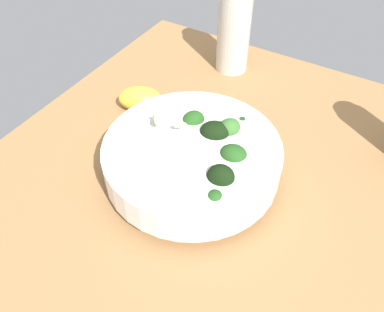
{
  "coord_description": "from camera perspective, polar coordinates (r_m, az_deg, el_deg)",
  "views": [
    {
      "loc": [
        15.96,
        -36.19,
        41.88
      ],
      "look_at": [
        -3.26,
        -3.78,
        4.0
      ],
      "focal_mm": 38.67,
      "sensor_mm": 36.0,
      "label": 1
    }
  ],
  "objects": [
    {
      "name": "lemon_wedge",
      "position": [
        0.67,
        -7.18,
        7.87
      ],
      "size": [
        8.05,
        6.9,
        3.79
      ],
      "primitive_type": "ellipsoid",
      "rotation": [
        0.0,
        0.0,
        0.47
      ],
      "color": "yellow",
      "rests_on": "ground_plane"
    },
    {
      "name": "ground_plane",
      "position": [
        0.59,
        4.59,
        -3.14
      ],
      "size": [
        63.23,
        63.23,
        4.37
      ],
      "primitive_type": "cube",
      "color": "#996D42"
    },
    {
      "name": "bottle_tall",
      "position": [
        0.73,
        5.79,
        16.96
      ],
      "size": [
        5.59,
        5.59,
        16.02
      ],
      "color": "beige",
      "rests_on": "ground_plane"
    },
    {
      "name": "bowl_of_broccoli",
      "position": [
        0.54,
        0.22,
        -0.21
      ],
      "size": [
        23.0,
        23.0,
        8.15
      ],
      "color": "white",
      "rests_on": "ground_plane"
    }
  ]
}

